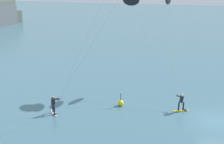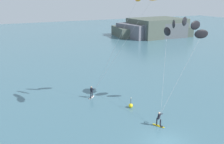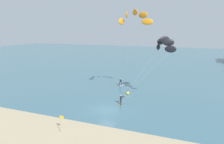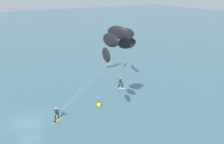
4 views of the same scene
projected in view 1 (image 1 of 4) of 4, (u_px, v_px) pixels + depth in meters
The scene contains 2 objects.
ground_plane at pixel (216, 122), 25.07m from camera, with size 240.00×240.00×0.00m, color #426B7A.
marker_buoy at pixel (121, 103), 28.11m from camera, with size 0.56×0.56×1.38m.
Camera 1 is at (-24.24, 2.00, 11.44)m, focal length 47.99 mm.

